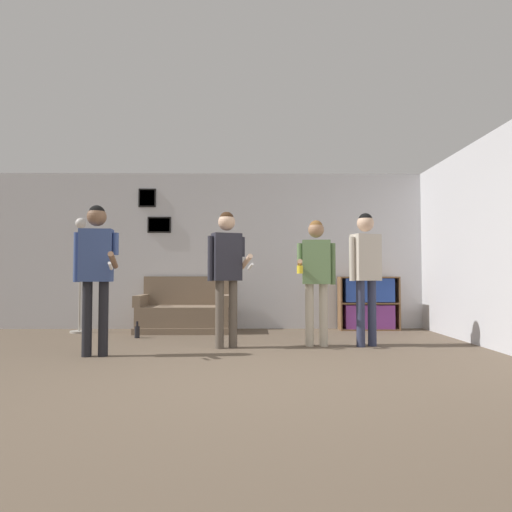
{
  "coord_description": "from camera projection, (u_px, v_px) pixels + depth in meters",
  "views": [
    {
      "loc": [
        0.1,
        -4.09,
        0.92
      ],
      "look_at": [
        0.17,
        1.91,
        1.17
      ],
      "focal_mm": 32.0,
      "sensor_mm": 36.0,
      "label": 1
    }
  ],
  "objects": [
    {
      "name": "ground_plane",
      "position": [
        239.0,
        379.0,
        4.04
      ],
      "size": [
        20.0,
        20.0,
        0.0
      ],
      "primitive_type": "plane",
      "color": "brown"
    },
    {
      "name": "wall_back",
      "position": [
        245.0,
        251.0,
        7.94
      ],
      "size": [
        8.56,
        0.08,
        2.7
      ],
      "color": "silver",
      "rests_on": "ground_plane"
    },
    {
      "name": "wall_right",
      "position": [
        477.0,
        243.0,
        6.04
      ],
      "size": [
        0.06,
        6.22,
        2.7
      ],
      "color": "silver",
      "rests_on": "ground_plane"
    },
    {
      "name": "couch",
      "position": [
        185.0,
        313.0,
        7.47
      ],
      "size": [
        1.51,
        0.8,
        0.9
      ],
      "color": "#7A6651",
      "rests_on": "ground_plane"
    },
    {
      "name": "bookshelf",
      "position": [
        369.0,
        303.0,
        7.71
      ],
      "size": [
        1.0,
        0.3,
        0.9
      ],
      "color": "brown",
      "rests_on": "ground_plane"
    },
    {
      "name": "floor_lamp",
      "position": [
        80.0,
        261.0,
        7.36
      ],
      "size": [
        0.28,
        0.28,
        1.85
      ],
      "color": "#ADA89E",
      "rests_on": "ground_plane"
    },
    {
      "name": "person_player_foreground_left",
      "position": [
        96.0,
        262.0,
        5.21
      ],
      "size": [
        0.53,
        0.45,
        1.73
      ],
      "color": "black",
      "rests_on": "ground_plane"
    },
    {
      "name": "person_player_foreground_center",
      "position": [
        227.0,
        263.0,
        5.82
      ],
      "size": [
        0.58,
        0.41,
        1.74
      ],
      "color": "brown",
      "rests_on": "ground_plane"
    },
    {
      "name": "person_watcher_holding_cup",
      "position": [
        316.0,
        269.0,
        5.95
      ],
      "size": [
        0.53,
        0.4,
        1.64
      ],
      "color": "#B7AD99",
      "rests_on": "ground_plane"
    },
    {
      "name": "person_spectator_near_bookshelf",
      "position": [
        366.0,
        264.0,
        5.94
      ],
      "size": [
        0.47,
        0.32,
        1.73
      ],
      "color": "#2D334C",
      "rests_on": "ground_plane"
    },
    {
      "name": "bottle_on_floor",
      "position": [
        137.0,
        331.0,
        6.7
      ],
      "size": [
        0.07,
        0.07,
        0.24
      ],
      "color": "black",
      "rests_on": "ground_plane"
    }
  ]
}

